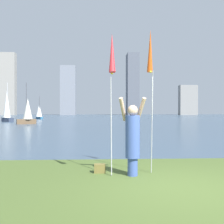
{
  "coord_description": "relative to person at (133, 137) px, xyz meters",
  "views": [
    {
      "loc": [
        -1.81,
        -5.53,
        1.62
      ],
      "look_at": [
        -0.72,
        15.27,
        1.54
      ],
      "focal_mm": 42.64,
      "sensor_mm": 36.0,
      "label": 1
    }
  ],
  "objects": [
    {
      "name": "person",
      "position": [
        0.0,
        0.0,
        0.0
      ],
      "size": [
        0.72,
        0.53,
        1.97
      ],
      "rotation": [
        0.0,
        0.0,
        0.11
      ],
      "color": "#3F59A5",
      "rests_on": "ground"
    },
    {
      "name": "sailboat_5",
      "position": [
        -9.63,
        26.84,
        0.58
      ],
      "size": [
        2.39,
        1.58,
        5.15
      ],
      "color": "brown",
      "rests_on": "ground"
    },
    {
      "name": "skyline_tower_0",
      "position": [
        -37.39,
        100.74,
        11.36
      ],
      "size": [
        7.58,
        3.17,
        24.66
      ],
      "color": "gray",
      "rests_on": "ground"
    },
    {
      "name": "sailboat_2",
      "position": [
        -14.63,
        34.27,
        1.27
      ],
      "size": [
        2.14,
        2.03,
        5.9
      ],
      "color": "#333D51",
      "rests_on": "ground"
    },
    {
      "name": "bag",
      "position": [
        -0.82,
        0.35,
        -0.85
      ],
      "size": [
        0.29,
        0.18,
        0.23
      ],
      "color": "olive",
      "rests_on": "ground"
    },
    {
      "name": "kite_flag_left",
      "position": [
        -0.53,
        -0.25,
        1.95
      ],
      "size": [
        0.16,
        0.81,
        3.5
      ],
      "color": "#B2B2B7",
      "rests_on": "ground"
    },
    {
      "name": "skyline_tower_2",
      "position": [
        13.07,
        100.87,
        11.4
      ],
      "size": [
        4.65,
        7.58,
        24.74
      ],
      "color": "#565B66",
      "rests_on": "ground"
    },
    {
      "name": "kite_flag_right",
      "position": [
        0.53,
        0.41,
        2.16
      ],
      "size": [
        0.16,
        0.49,
        3.79
      ],
      "color": "#B2B2B7",
      "rests_on": "ground"
    },
    {
      "name": "skyline_tower_3",
      "position": [
        35.52,
        99.33,
        5.04
      ],
      "size": [
        7.13,
        3.24,
        12.02
      ],
      "color": "gray",
      "rests_on": "ground"
    },
    {
      "name": "skyline_tower_1",
      "position": [
        -12.84,
        99.74,
        8.84
      ],
      "size": [
        5.99,
        3.02,
        19.62
      ],
      "color": "gray",
      "rests_on": "ground"
    },
    {
      "name": "ground",
      "position": [
        0.95,
        49.86,
        -1.03
      ],
      "size": [
        120.0,
        138.0,
        0.12
      ],
      "color": "#475B28"
    },
    {
      "name": "sailboat_1",
      "position": [
        -12.72,
        47.44,
        0.53
      ],
      "size": [
        1.9,
        2.39,
        4.54
      ],
      "color": "#2D6084",
      "rests_on": "ground"
    }
  ]
}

